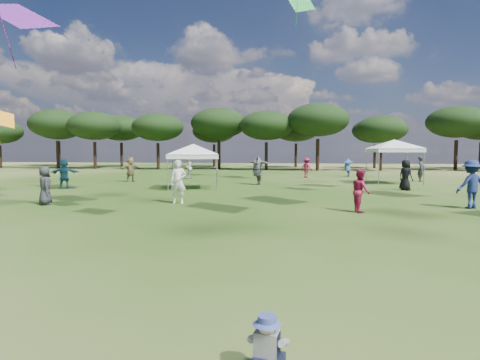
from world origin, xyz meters
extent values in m
cylinder|color=black|center=(-36.96, 45.10, 1.46)|extent=(0.33, 0.33, 2.92)
cylinder|color=black|center=(-29.06, 45.29, 1.75)|extent=(0.40, 0.40, 3.49)
ellipsoid|color=black|center=(-29.06, 45.29, 5.59)|extent=(6.79, 6.79, 3.66)
cylinder|color=black|center=(-23.92, 45.02, 1.66)|extent=(0.38, 0.38, 3.32)
ellipsoid|color=black|center=(-23.92, 45.02, 5.31)|extent=(6.44, 6.44, 3.47)
cylinder|color=black|center=(-15.51, 44.30, 1.57)|extent=(0.36, 0.36, 3.14)
ellipsoid|color=black|center=(-15.51, 44.30, 5.03)|extent=(6.11, 6.11, 3.29)
cylinder|color=black|center=(-8.39, 45.81, 1.73)|extent=(0.40, 0.40, 3.46)
ellipsoid|color=black|center=(-8.39, 45.81, 5.54)|extent=(6.73, 6.73, 3.63)
cylinder|color=black|center=(-2.58, 44.63, 1.61)|extent=(0.37, 0.37, 3.21)
ellipsoid|color=black|center=(-2.58, 44.63, 5.14)|extent=(6.24, 6.24, 3.36)
cylinder|color=black|center=(3.26, 44.18, 1.78)|extent=(0.41, 0.41, 3.56)
ellipsoid|color=black|center=(3.26, 44.18, 5.69)|extent=(6.91, 6.91, 3.73)
cylinder|color=black|center=(10.19, 44.51, 1.44)|extent=(0.33, 0.33, 2.88)
ellipsoid|color=black|center=(10.19, 44.51, 4.61)|extent=(5.60, 5.60, 3.02)
cylinder|color=black|center=(18.96, 46.98, 1.72)|extent=(0.39, 0.39, 3.44)
ellipsoid|color=black|center=(18.96, 46.98, 5.51)|extent=(6.69, 6.69, 3.60)
cylinder|color=black|center=(-34.09, 53.56, 1.81)|extent=(0.41, 0.41, 3.62)
ellipsoid|color=black|center=(-34.09, 53.56, 5.80)|extent=(7.03, 7.03, 3.79)
cylinder|color=black|center=(-23.40, 51.57, 1.68)|extent=(0.39, 0.39, 3.37)
ellipsoid|color=black|center=(-23.40, 51.57, 5.39)|extent=(6.54, 6.54, 3.53)
cylinder|color=black|center=(-10.52, 53.31, 1.56)|extent=(0.36, 0.36, 3.11)
ellipsoid|color=black|center=(-10.52, 53.31, 4.98)|extent=(6.05, 6.05, 3.26)
cylinder|color=black|center=(0.83, 52.52, 1.60)|extent=(0.37, 0.37, 3.20)
ellipsoid|color=black|center=(0.83, 52.52, 5.12)|extent=(6.21, 6.21, 3.35)
cylinder|color=black|center=(10.82, 51.34, 1.50)|extent=(0.34, 0.34, 2.99)
ellipsoid|color=black|center=(10.82, 51.34, 4.79)|extent=(5.81, 5.81, 3.13)
cylinder|color=black|center=(23.62, 51.75, 1.66)|extent=(0.38, 0.38, 3.31)
cylinder|color=gray|center=(-6.13, 19.33, 0.97)|extent=(0.06, 0.06, 1.94)
cylinder|color=gray|center=(-3.49, 19.89, 0.97)|extent=(0.06, 0.06, 1.94)
cylinder|color=gray|center=(-6.70, 21.98, 0.97)|extent=(0.06, 0.06, 1.94)
cylinder|color=gray|center=(-4.05, 22.54, 0.97)|extent=(0.06, 0.06, 1.94)
cube|color=white|center=(-5.09, 20.94, 1.89)|extent=(3.40, 3.40, 0.25)
pyramid|color=white|center=(-5.09, 20.94, 2.62)|extent=(5.71, 5.71, 0.60)
cylinder|color=gray|center=(6.12, 24.82, 1.15)|extent=(0.06, 0.06, 2.30)
cylinder|color=gray|center=(8.97, 25.13, 1.15)|extent=(0.06, 0.06, 2.30)
cylinder|color=gray|center=(5.82, 27.67, 1.15)|extent=(0.06, 0.06, 2.30)
cylinder|color=gray|center=(8.67, 27.98, 1.15)|extent=(0.06, 0.06, 2.30)
cube|color=white|center=(7.39, 26.40, 2.25)|extent=(3.33, 3.33, 0.25)
pyramid|color=white|center=(7.39, 26.40, 2.97)|extent=(6.13, 6.13, 0.60)
cube|color=black|center=(0.51, 2.16, 0.05)|extent=(0.13, 0.24, 0.10)
cube|color=white|center=(0.56, 1.97, 0.31)|extent=(0.27, 0.21, 0.25)
cylinder|color=white|center=(0.42, 2.06, 0.31)|extent=(0.12, 0.25, 0.15)
cylinder|color=white|center=(0.72, 2.01, 0.31)|extent=(0.12, 0.25, 0.15)
sphere|color=#E0B293|center=(0.56, 1.97, 0.48)|extent=(0.17, 0.17, 0.17)
cone|color=#5261BF|center=(0.56, 1.97, 0.52)|extent=(0.29, 0.29, 0.03)
cylinder|color=#5261BF|center=(0.56, 1.97, 0.56)|extent=(0.19, 0.19, 0.07)
imported|color=#2B4C83|center=(5.27, 33.73, 0.79)|extent=(1.45, 1.95, 1.58)
imported|color=navy|center=(7.51, 14.53, 0.93)|extent=(1.38, 1.08, 1.87)
imported|color=#BAB8AF|center=(-7.69, 29.13, 0.90)|extent=(0.75, 0.93, 1.80)
imported|color=white|center=(-4.07, 14.42, 0.92)|extent=(0.71, 0.50, 1.84)
imported|color=#A91C42|center=(3.16, 13.01, 0.78)|extent=(0.69, 0.83, 1.56)
imported|color=#2B2B30|center=(-9.35, 13.22, 0.80)|extent=(0.89, 0.92, 1.59)
imported|color=black|center=(6.95, 21.65, 0.86)|extent=(0.95, 1.01, 1.73)
imported|color=olive|center=(-10.94, 25.51, 0.91)|extent=(1.64, 1.47, 1.81)
imported|color=#2C2B30|center=(9.72, 28.31, 0.92)|extent=(0.67, 0.79, 1.83)
imported|color=#29637C|center=(-12.73, 20.09, 0.89)|extent=(1.72, 0.85, 1.77)
imported|color=#4A494E|center=(-1.64, 24.25, 0.92)|extent=(1.98, 2.10, 1.85)
imported|color=maroon|center=(1.71, 31.42, 0.84)|extent=(1.25, 1.08, 1.67)
plane|color=#6A2187|center=(-9.47, 12.21, 7.26)|extent=(2.67, 2.35, 1.75)
plane|color=orange|center=(-15.20, 18.35, 4.00)|extent=(1.74, 2.02, 1.20)
camera|label=1|loc=(0.82, -1.87, 2.22)|focal=30.00mm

